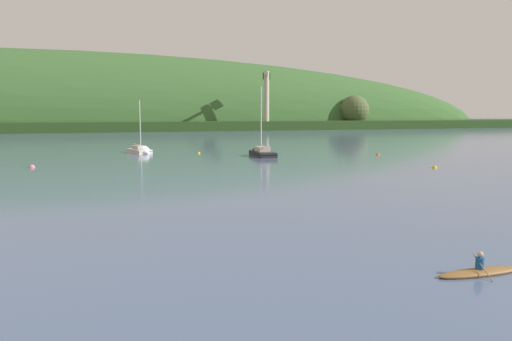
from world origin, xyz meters
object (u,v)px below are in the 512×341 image
at_px(mooring_buoy_off_fishing_boat, 32,167).
at_px(mooring_buoy_foreground, 434,168).
at_px(sailboat_near_mooring, 141,152).
at_px(canoe_with_paddler, 479,272).
at_px(sailboat_midwater_white, 261,154).
at_px(mooring_buoy_midchannel, 199,153).
at_px(mooring_buoy_far_upstream, 378,155).
at_px(dockside_crane, 266,101).

bearing_deg(mooring_buoy_off_fishing_boat, mooring_buoy_foreground, -18.24).
relative_size(sailboat_near_mooring, canoe_with_paddler, 2.52).
height_order(sailboat_midwater_white, mooring_buoy_midchannel, sailboat_midwater_white).
bearing_deg(sailboat_near_mooring, sailboat_midwater_white, 38.96).
bearing_deg(mooring_buoy_midchannel, sailboat_near_mooring, 157.69).
distance_m(mooring_buoy_midchannel, mooring_buoy_off_fishing_boat, 26.07).
bearing_deg(mooring_buoy_far_upstream, mooring_buoy_midchannel, 156.61).
bearing_deg(dockside_crane, mooring_buoy_foreground, 8.56).
xyz_separation_m(sailboat_near_mooring, sailboat_midwater_white, (16.97, -10.60, 0.03)).
height_order(dockside_crane, mooring_buoy_far_upstream, dockside_crane).
height_order(mooring_buoy_foreground, mooring_buoy_far_upstream, same).
height_order(canoe_with_paddler, mooring_buoy_off_fishing_boat, canoe_with_paddler).
height_order(dockside_crane, mooring_buoy_off_fishing_boat, dockside_crane).
bearing_deg(mooring_buoy_midchannel, mooring_buoy_off_fishing_boat, -149.13).
xyz_separation_m(mooring_buoy_foreground, mooring_buoy_far_upstream, (3.26, 17.01, 0.00)).
bearing_deg(dockside_crane, canoe_with_paddler, 2.62).
relative_size(canoe_with_paddler, mooring_buoy_midchannel, 6.17).
xyz_separation_m(mooring_buoy_midchannel, mooring_buoy_far_upstream, (25.87, -11.19, -0.00)).
distance_m(dockside_crane, sailboat_near_mooring, 108.31).
bearing_deg(mooring_buoy_off_fishing_boat, sailboat_midwater_white, 11.74).
relative_size(dockside_crane, mooring_buoy_midchannel, 37.42).
bearing_deg(canoe_with_paddler, sailboat_near_mooring, -80.10).
height_order(sailboat_midwater_white, mooring_buoy_far_upstream, sailboat_midwater_white).
relative_size(mooring_buoy_foreground, mooring_buoy_far_upstream, 1.00).
xyz_separation_m(sailboat_midwater_white, mooring_buoy_midchannel, (-8.23, 7.01, -0.27)).
relative_size(dockside_crane, sailboat_midwater_white, 1.99).
relative_size(sailboat_midwater_white, mooring_buoy_foreground, 17.60).
xyz_separation_m(canoe_with_paddler, mooring_buoy_far_upstream, (25.67, 47.45, -0.10)).
bearing_deg(mooring_buoy_off_fishing_boat, mooring_buoy_far_upstream, 2.59).
relative_size(mooring_buoy_foreground, mooring_buoy_off_fishing_boat, 0.82).
xyz_separation_m(sailboat_near_mooring, canoe_with_paddler, (8.94, -62.23, -0.14)).
xyz_separation_m(dockside_crane, mooring_buoy_midchannel, (-44.81, -97.09, -11.24)).
relative_size(mooring_buoy_off_fishing_boat, mooring_buoy_far_upstream, 1.22).
distance_m(sailboat_near_mooring, mooring_buoy_off_fishing_boat, 21.77).
bearing_deg(mooring_buoy_midchannel, mooring_buoy_foreground, -51.28).
distance_m(mooring_buoy_foreground, mooring_buoy_far_upstream, 17.32).
bearing_deg(sailboat_near_mooring, dockside_crane, 131.15).
distance_m(sailboat_near_mooring, canoe_with_paddler, 62.87).
height_order(sailboat_near_mooring, mooring_buoy_far_upstream, sailboat_near_mooring).
bearing_deg(sailboat_near_mooring, mooring_buoy_foreground, 25.55).
bearing_deg(mooring_buoy_midchannel, sailboat_midwater_white, -40.42).
bearing_deg(mooring_buoy_foreground, sailboat_near_mooring, 134.60).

